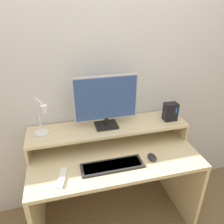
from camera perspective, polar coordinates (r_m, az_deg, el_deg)
The scene contains 9 objects.
wall_back at distance 1.85m, azimuth -2.31°, elevation 8.33°, with size 6.00×0.05×2.50m.
desk at distance 1.91m, azimuth 0.50°, elevation -15.84°, with size 1.32×0.65×0.75m.
monitor_shelf at distance 1.83m, azimuth -0.83°, elevation -4.29°, with size 1.32×0.31×0.16m.
monitor at distance 1.72m, azimuth -1.59°, elevation 2.93°, with size 0.51×0.15×0.44m.
desk_lamp at distance 1.69m, azimuth -17.85°, elevation -2.24°, with size 0.13×0.22×0.31m.
router_dock at distance 1.95m, azimuth 15.00°, elevation 0.09°, with size 0.11×0.08×0.16m.
keyboard at distance 1.65m, azimuth 0.05°, elevation -13.83°, with size 0.46×0.14×0.02m.
mouse at distance 1.74m, azimuth 10.43°, elevation -11.54°, with size 0.06×0.10×0.03m.
remote_control at distance 1.60m, azimuth -12.92°, elevation -16.36°, with size 0.09×0.20×0.02m.
Camera 1 is at (-0.36, -1.03, 1.84)m, focal length 35.00 mm.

